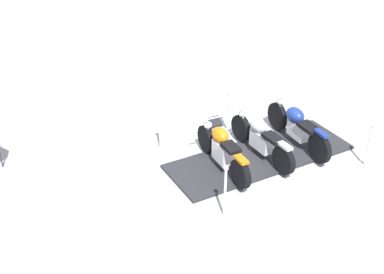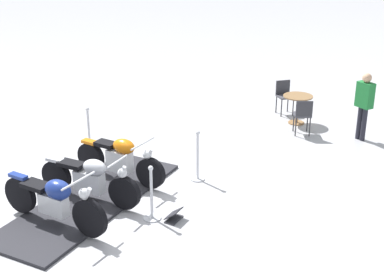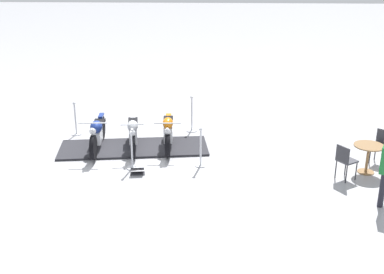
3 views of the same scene
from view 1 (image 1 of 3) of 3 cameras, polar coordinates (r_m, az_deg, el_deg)
ground_plane at (r=11.28m, az=7.63°, el=-2.32°), size 80.00×80.00×0.00m
display_platform at (r=11.27m, az=7.64°, el=-2.19°), size 1.96×4.32×0.06m
motorcycle_navy at (r=11.59m, az=11.69°, el=1.27°), size 2.27×0.77×0.98m
motorcycle_chrome at (r=11.05m, az=7.71°, el=-0.09°), size 2.16×0.62×0.92m
motorcycle_copper at (r=10.55m, az=3.38°, el=-1.36°), size 2.12×0.73×0.91m
stanchion_right_rear at (r=11.28m, az=-3.59°, el=0.19°), size 0.28×0.28×1.06m
stanchion_right_mid at (r=12.05m, az=4.03°, el=2.07°), size 0.31×0.31×1.03m
stanchion_left_front at (r=11.35m, az=19.04°, el=-1.66°), size 0.32×0.32×1.03m
stanchion_left_rear at (r=9.33m, az=3.69°, el=-7.29°), size 0.35×0.35×1.14m
info_placard at (r=12.39m, az=2.56°, el=1.50°), size 0.27×0.39×0.22m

